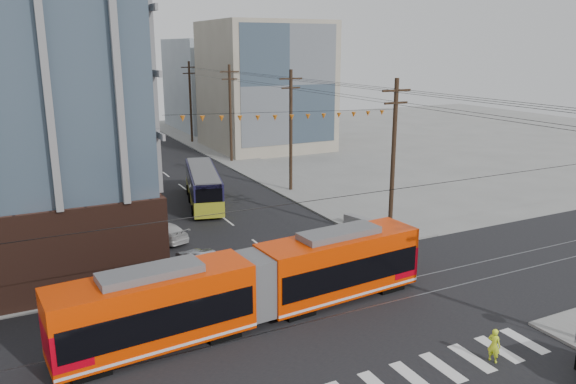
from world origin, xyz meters
TOP-DOWN VIEW (x-y plane):
  - ground at (0.00, 0.00)m, footprint 160.00×160.00m
  - bg_bldg_ne_near at (16.00, 48.00)m, footprint 14.00×14.00m
  - bg_bldg_nw_far at (-14.00, 72.00)m, footprint 16.00×18.00m
  - bg_bldg_ne_far at (18.00, 68.00)m, footprint 16.00×16.00m
  - utility_pole_far at (8.50, 56.00)m, footprint 0.30×0.30m
  - streetcar at (-4.53, 4.38)m, footprint 19.02×4.17m
  - city_bus at (0.01, 25.67)m, footprint 4.82×11.02m
  - parked_car_silver at (-4.97, 11.41)m, footprint 2.09×4.24m
  - parked_car_white at (-5.42, 17.83)m, footprint 2.84×4.54m
  - parked_car_grey at (-5.75, 21.52)m, footprint 3.80×5.00m
  - pedestrian at (3.02, -3.57)m, footprint 0.52×0.64m
  - jersey_barrier at (8.30, 13.41)m, footprint 1.98×4.18m

SIDE VIEW (x-z plane):
  - ground at x=0.00m, z-range 0.00..0.00m
  - jersey_barrier at x=8.30m, z-range 0.00..0.82m
  - parked_car_white at x=-5.42m, z-range 0.00..1.23m
  - parked_car_grey at x=-5.75m, z-range 0.00..1.26m
  - parked_car_silver at x=-4.97m, z-range 0.00..1.34m
  - pedestrian at x=3.02m, z-range 0.00..1.52m
  - city_bus at x=0.01m, z-range 0.00..3.05m
  - streetcar at x=-4.53m, z-range 0.00..3.64m
  - utility_pole_far at x=8.50m, z-range 0.00..11.00m
  - bg_bldg_ne_far at x=18.00m, z-range 0.00..14.00m
  - bg_bldg_ne_near at x=16.00m, z-range 0.00..16.00m
  - bg_bldg_nw_far at x=-14.00m, z-range 0.00..20.00m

